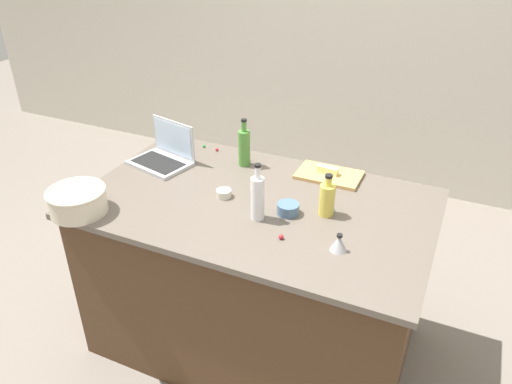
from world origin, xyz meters
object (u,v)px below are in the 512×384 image
Objects in this scene: bottle_olive at (244,147)px; mixing_bowl_large at (77,200)px; laptop at (164,155)px; bottle_vinegar at (258,197)px; ramekin_medium at (288,209)px; butter_stick_left at (328,170)px; bottle_oil at (327,199)px; ramekin_small at (224,193)px; cutting_board at (329,175)px; kitchen_timer at (339,243)px.

mixing_bowl_large is at bearing -122.87° from bottle_olive.
laptop is 0.59m from mixing_bowl_large.
bottle_vinegar is 0.17m from ramekin_medium.
ramekin_medium is (0.11, 0.09, -0.08)m from bottle_vinegar.
bottle_olive reaches higher than butter_stick_left.
bottle_oil is 0.37m from butter_stick_left.
ramekin_medium is (0.33, -0.01, 0.01)m from ramekin_small.
ramekin_small is at bearing 177.85° from ramekin_medium.
bottle_olive is at bearing 99.30° from ramekin_small.
ramekin_small reaches higher than cutting_board.
kitchen_timer is at bearing -11.50° from bottle_vinegar.
bottle_vinegar is 0.27m from ramekin_small.
bottle_olive is 0.47m from cutting_board.
mixing_bowl_large is 1.23m from cutting_board.
bottle_oil is at bearing -73.62° from butter_stick_left.
bottle_olive is at bearing -172.54° from cutting_board.
bottle_oil is (0.95, -0.14, 0.03)m from laptop.
butter_stick_left is 1.43× the size of kitchen_timer.
laptop is 0.44m from bottle_olive.
laptop is at bearing 157.57° from ramekin_small.
ramekin_medium reaches higher than ramekin_small.
bottle_vinegar is 1.03× the size of bottle_olive.
bottle_olive is at bearing 122.02° from bottle_vinegar.
bottle_vinegar is at bearing -149.30° from bottle_oil.
mixing_bowl_large is 1.32× the size of bottle_oil.
bottle_olive is at bearing 20.96° from laptop.
mixing_bowl_large reaches higher than kitchen_timer.
laptop is 4.89× the size of ramekin_small.
laptop is 0.82m from ramekin_medium.
mixing_bowl_large is at bearing -169.76° from kitchen_timer.
laptop is 1.33× the size of mixing_bowl_large.
bottle_olive is 0.86m from kitchen_timer.
cutting_board is 4.22× the size of kitchen_timer.
bottle_oil is 0.18m from ramekin_medium.
bottle_oil is 2.00× the size of ramekin_medium.
bottle_vinegar is 0.55m from cutting_board.
bottle_olive is 2.60× the size of ramekin_medium.
ramekin_medium is 0.34m from kitchen_timer.
bottle_vinegar reaches higher than bottle_oil.
cutting_board is at bearing 110.63° from kitchen_timer.
bottle_vinegar is at bearing -57.98° from bottle_olive.
bottle_oil is (0.55, -0.29, -0.02)m from bottle_olive.
kitchen_timer is at bearing -68.60° from butter_stick_left.
cutting_board is at bearing 7.46° from bottle_olive.
laptop is 1.35× the size of bottle_olive.
ramekin_small is at bearing 36.44° from mixing_bowl_large.
cutting_board is 0.03m from butter_stick_left.
kitchen_timer is (0.68, -0.53, -0.07)m from bottle_olive.
butter_stick_left is 1.09× the size of ramekin_medium.
bottle_vinegar is 0.53m from bottle_olive.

